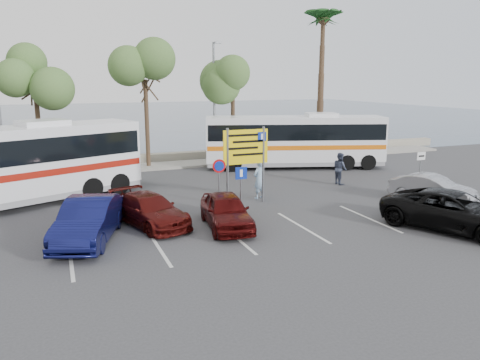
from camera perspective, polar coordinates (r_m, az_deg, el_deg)
name	(u,v)px	position (r m, az deg, el deg)	size (l,w,h in m)	color
ground	(253,225)	(18.97, 1.59, -5.48)	(120.00, 120.00, 0.00)	#363639
kerb_strip	(171,165)	(31.93, -8.42, 1.80)	(44.00, 2.40, 0.15)	gray
seawall	(164,157)	(33.82, -9.23, 2.73)	(48.00, 0.80, 0.60)	gray
sea	(102,117)	(77.14, -16.51, 7.40)	(140.00, 140.00, 0.00)	#3E5264
tree_left	(34,75)	(30.60, -23.81, 11.64)	(3.20, 3.20, 7.20)	#382619
tree_mid	(145,65)	(31.13, -11.57, 13.60)	(3.20, 3.20, 8.00)	#382619
tree_right	(233,73)	(32.75, -0.89, 12.90)	(3.20, 3.20, 7.40)	#382619
palm_tree	(323,21)	(36.09, 10.11, 18.54)	(4.80, 4.80, 11.20)	#382619
street_lamp_right	(214,97)	(31.81, -3.13, 10.08)	(0.45, 1.15, 8.01)	slate
direction_sign	(246,153)	(21.67, 0.71, 3.36)	(2.20, 0.12, 3.60)	slate
sign_no_stop	(219,177)	(20.52, -2.57, 0.42)	(0.60, 0.08, 2.35)	slate
sign_parking	(241,186)	(19.22, 0.13, -0.70)	(0.50, 0.07, 2.25)	slate
sign_taxi	(420,167)	(25.19, 21.11, 1.45)	(0.50, 0.07, 2.20)	slate
lane_markings	(236,236)	(17.68, -0.54, -6.79)	(12.02, 4.20, 0.01)	silver
coach_bus_left	(5,169)	(23.52, -26.75, 1.20)	(12.53, 7.27, 3.89)	white
coach_bus_right	(294,143)	(31.09, 6.65, 4.56)	(11.79, 5.93, 3.61)	white
car_blue	(89,220)	(17.77, -17.97, -4.69)	(1.65, 4.72, 1.56)	#0E1245
car_maroon	(150,210)	(19.09, -10.97, -3.62)	(1.76, 4.33, 1.26)	#4D0F0C
car_red	(226,211)	(18.46, -1.70, -3.76)	(1.61, 4.01, 1.37)	#420909
suv_black	(455,211)	(19.94, 24.71, -3.48)	(2.50, 5.43, 1.51)	black
car_silver_b	(432,189)	(24.13, 22.38, -0.97)	(1.37, 3.93, 1.29)	#939499
pedestrian_near	(259,179)	(22.91, 2.35, 0.12)	(0.71, 0.47, 1.94)	#8FB0D0
pedestrian_far	(340,168)	(26.67, 12.08, 1.39)	(0.86, 0.67, 1.77)	#394055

